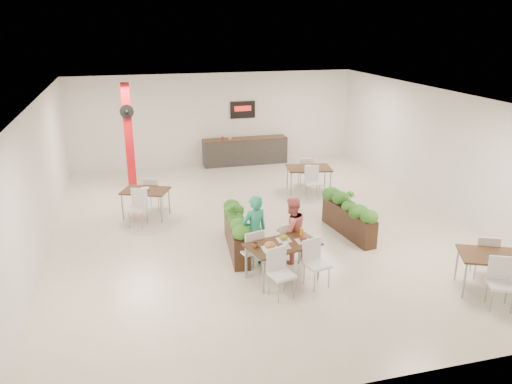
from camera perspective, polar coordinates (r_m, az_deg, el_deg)
The scene contains 12 objects.
ground at distance 12.62m, azimuth 0.43°, elevation -3.78°, with size 12.00×12.00×0.00m, color beige.
room_shell at distance 11.98m, azimuth 0.45°, elevation 5.11°, with size 10.10×12.10×3.22m.
red_column at distance 15.35m, azimuth -14.34°, elevation 6.21°, with size 0.40×0.41×3.20m.
service_counter at distance 17.91m, azimuth -1.27°, elevation 4.77°, with size 3.00×0.64×2.20m.
main_table at distance 9.86m, azimuth 3.03°, elevation -6.53°, with size 1.59×1.88×0.92m.
diner_man at distance 10.28m, azimuth -0.17°, elevation -4.53°, with size 0.57×0.37×1.56m, color #22966E.
diner_woman at distance 10.51m, azimuth 4.06°, elevation -4.36°, with size 0.70×0.55×1.44m, color #F4726C.
planter_left at distance 11.05m, azimuth -2.27°, elevation -4.21°, with size 0.57×2.13×1.12m.
planter_right at distance 12.10m, azimuth 10.54°, elevation -2.53°, with size 0.60×2.04×1.07m.
side_table_a at distance 13.21m, azimuth -12.52°, elevation -0.28°, with size 1.36×1.65×0.92m.
side_table_b at distance 14.97m, azimuth 6.05°, elevation 2.40°, with size 1.41×1.67×0.92m.
side_table_c at distance 10.40m, azimuth 25.49°, elevation -7.14°, with size 1.45×1.65×0.92m.
Camera 1 is at (-3.08, -11.22, 4.87)m, focal length 35.00 mm.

